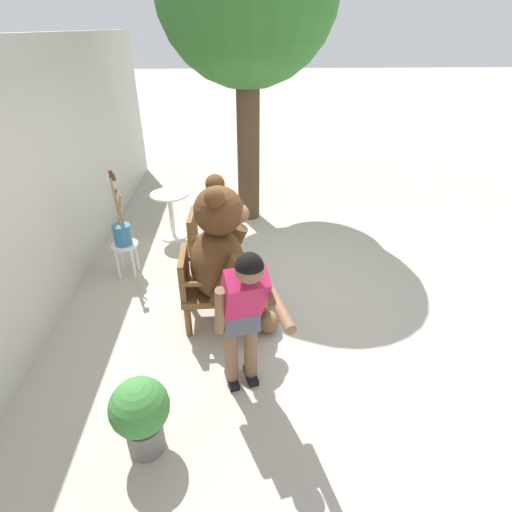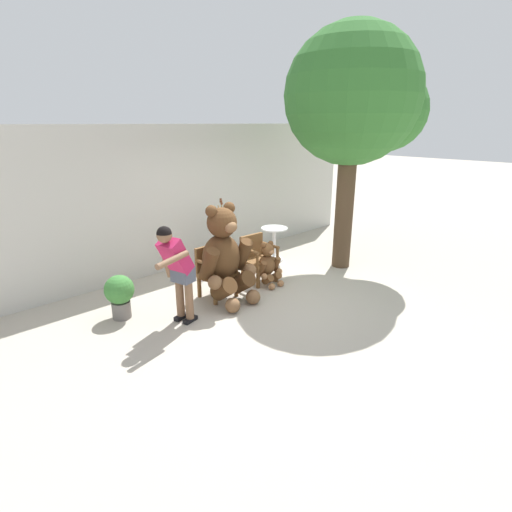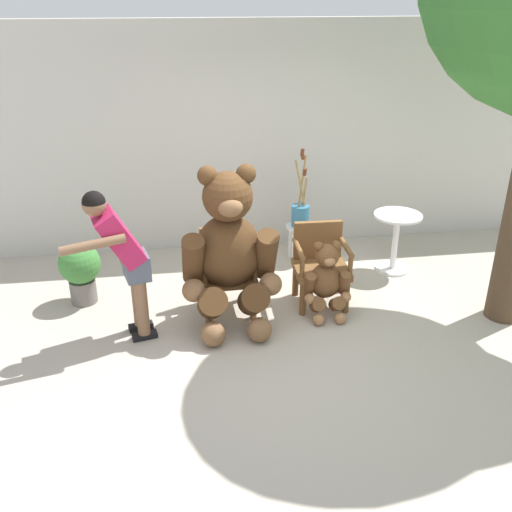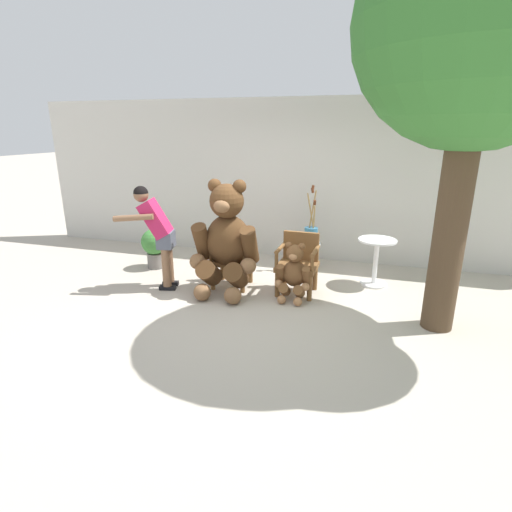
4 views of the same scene
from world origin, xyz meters
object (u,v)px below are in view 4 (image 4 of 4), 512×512
(teddy_bear_large, at_px, (226,239))
(brush_bucket, at_px, (311,232))
(round_side_table, at_px, (376,257))
(wooden_chair_right, at_px, (298,262))
(person_visitor, at_px, (157,229))
(patio_tree, at_px, (496,26))
(teddy_bear_small, at_px, (294,272))
(white_stool, at_px, (310,249))
(wooden_chair_left, at_px, (233,256))
(potted_plant, at_px, (155,245))

(teddy_bear_large, relative_size, brush_bucket, 1.69)
(teddy_bear_large, relative_size, round_side_table, 2.26)
(wooden_chair_right, xyz_separation_m, person_visitor, (-2.00, -0.43, 0.45))
(person_visitor, relative_size, patio_tree, 0.34)
(teddy_bear_small, height_order, white_stool, teddy_bear_small)
(round_side_table, bearing_deg, brush_bucket, 157.10)
(wooden_chair_right, bearing_deg, person_visitor, -167.87)
(teddy_bear_large, bearing_deg, round_side_table, 22.81)
(wooden_chair_left, bearing_deg, patio_tree, -12.80)
(teddy_bear_large, xyz_separation_m, white_stool, (1.00, 1.32, -0.44))
(wooden_chair_right, relative_size, white_stool, 1.87)
(teddy_bear_large, relative_size, teddy_bear_small, 2.00)
(wooden_chair_left, xyz_separation_m, patio_tree, (2.92, -0.66, 2.75))
(wooden_chair_right, distance_m, potted_plant, 2.55)
(person_visitor, relative_size, round_side_table, 2.11)
(white_stool, distance_m, round_side_table, 1.16)
(patio_tree, bearing_deg, wooden_chair_left, 167.20)
(teddy_bear_small, bearing_deg, brush_bucket, 89.37)
(teddy_bear_small, xyz_separation_m, person_visitor, (-1.99, -0.14, 0.51))
(person_visitor, xyz_separation_m, round_side_table, (3.07, 1.03, -0.46))
(wooden_chair_left, distance_m, white_stool, 1.46)
(teddy_bear_large, xyz_separation_m, patio_tree, (2.92, -0.39, 2.41))
(brush_bucket, bearing_deg, teddy_bear_small, -90.63)
(teddy_bear_large, xyz_separation_m, teddy_bear_small, (0.99, -0.02, -0.40))
(round_side_table, bearing_deg, patio_tree, -55.89)
(wooden_chair_left, bearing_deg, person_visitor, -156.79)
(wooden_chair_left, xyz_separation_m, round_side_table, (2.07, 0.60, -0.01))
(wooden_chair_left, distance_m, brush_bucket, 1.46)
(teddy_bear_small, relative_size, patio_tree, 0.18)
(wooden_chair_left, relative_size, brush_bucket, 0.89)
(wooden_chair_left, bearing_deg, teddy_bear_small, -16.06)
(patio_tree, relative_size, potted_plant, 6.67)
(teddy_bear_large, height_order, round_side_table, teddy_bear_large)
(wooden_chair_right, distance_m, white_stool, 1.05)
(wooden_chair_right, height_order, round_side_table, wooden_chair_right)
(wooden_chair_left, bearing_deg, round_side_table, 16.15)
(white_stool, bearing_deg, wooden_chair_right, -90.57)
(teddy_bear_small, relative_size, brush_bucket, 0.84)
(wooden_chair_left, height_order, wooden_chair_right, same)
(person_visitor, distance_m, white_stool, 2.55)
(teddy_bear_large, bearing_deg, white_stool, 52.71)
(brush_bucket, bearing_deg, person_visitor, -143.68)
(white_stool, bearing_deg, person_visitor, -143.66)
(wooden_chair_right, relative_size, patio_tree, 0.19)
(patio_tree, bearing_deg, white_stool, 138.24)
(person_visitor, distance_m, brush_bucket, 2.51)
(person_visitor, xyz_separation_m, white_stool, (2.01, 1.48, -0.55))
(teddy_bear_small, height_order, round_side_table, teddy_bear_small)
(wooden_chair_right, bearing_deg, white_stool, 89.43)
(potted_plant, bearing_deg, wooden_chair_left, -12.67)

